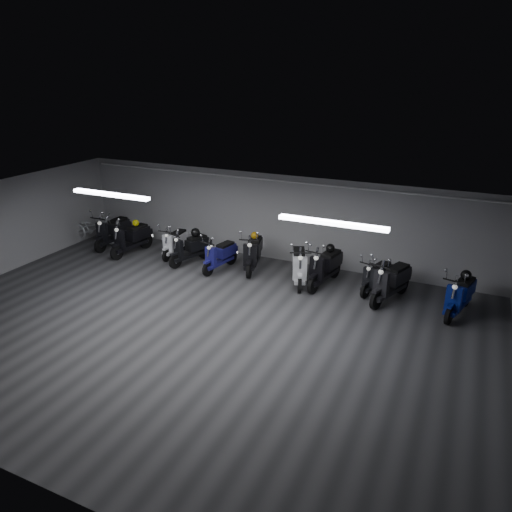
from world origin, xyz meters
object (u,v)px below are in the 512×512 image
at_px(helmet_0, 466,275).
at_px(helmet_1, 136,223).
at_px(scooter_2, 174,238).
at_px(scooter_0, 112,226).
at_px(bicycle, 93,225).
at_px(scooter_6, 299,260).
at_px(scooter_10, 461,289).
at_px(helmet_2, 255,235).
at_px(scooter_1, 130,233).
at_px(scooter_5, 253,247).
at_px(scooter_9, 391,276).
at_px(helmet_3, 330,248).
at_px(scooter_8, 377,271).
at_px(scooter_3, 190,243).
at_px(scooter_4, 220,251).
at_px(scooter_7, 325,261).
at_px(helmet_4, 195,232).

height_order(helmet_0, helmet_1, helmet_0).
bearing_deg(scooter_2, helmet_1, -175.72).
xyz_separation_m(scooter_0, bicycle, (-0.89, 0.02, -0.09)).
xyz_separation_m(scooter_6, scooter_10, (4.31, -0.16, -0.03)).
relative_size(scooter_2, helmet_2, 7.33).
bearing_deg(scooter_1, scooter_5, 14.28).
relative_size(scooter_9, bicycle, 0.99).
bearing_deg(scooter_1, helmet_3, 12.69).
bearing_deg(bicycle, helmet_1, -102.25).
xyz_separation_m(scooter_8, scooter_10, (2.17, -0.49, 0.09)).
bearing_deg(scooter_3, helmet_1, -165.02).
height_order(scooter_9, helmet_2, scooter_9).
bearing_deg(scooter_4, scooter_0, -173.86).
height_order(scooter_1, helmet_3, scooter_1).
distance_m(scooter_7, scooter_10, 3.60).
bearing_deg(scooter_6, bicycle, 156.57).
bearing_deg(scooter_4, scooter_10, 9.66).
xyz_separation_m(scooter_0, helmet_2, (5.27, 0.42, 0.29)).
xyz_separation_m(scooter_1, helmet_3, (6.69, 0.54, 0.32)).
distance_m(scooter_0, helmet_4, 3.38).
relative_size(scooter_0, helmet_2, 8.68).
xyz_separation_m(scooter_9, helmet_3, (-1.84, 0.52, 0.31)).
distance_m(scooter_10, helmet_4, 7.93).
distance_m(scooter_1, scooter_5, 4.31).
xyz_separation_m(scooter_5, scooter_10, (5.95, -0.51, -0.04)).
xyz_separation_m(scooter_5, helmet_2, (-0.07, 0.26, 0.29)).
relative_size(scooter_2, scooter_8, 1.02).
distance_m(scooter_6, scooter_8, 2.17).
bearing_deg(scooter_8, scooter_2, -162.49).
relative_size(scooter_10, helmet_2, 8.21).
xyz_separation_m(scooter_6, scooter_8, (2.15, 0.33, -0.11)).
relative_size(scooter_6, helmet_0, 7.29).
distance_m(scooter_4, scooter_10, 6.86).
bearing_deg(scooter_8, scooter_7, -155.16).
xyz_separation_m(scooter_5, scooter_9, (4.24, -0.45, 0.00)).
distance_m(scooter_3, helmet_4, 0.39).
distance_m(scooter_3, helmet_3, 4.49).
relative_size(scooter_2, scooter_6, 0.86).
bearing_deg(helmet_4, scooter_4, -17.78).
distance_m(scooter_4, bicycle, 5.33).
distance_m(scooter_0, scooter_6, 6.97).
bearing_deg(helmet_0, scooter_8, 173.87).
distance_m(scooter_1, scooter_10, 10.23).
bearing_deg(helmet_3, helmet_2, 175.63).
relative_size(bicycle, helmet_3, 7.79).
distance_m(bicycle, helmet_4, 4.28).
bearing_deg(helmet_4, scooter_9, -2.99).
relative_size(scooter_7, scooter_9, 1.01).
xyz_separation_m(scooter_1, scooter_2, (1.42, 0.47, -0.10)).
xyz_separation_m(scooter_0, scooter_2, (2.47, 0.16, -0.12)).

